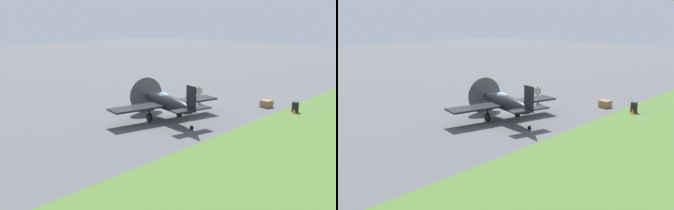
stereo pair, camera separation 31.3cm
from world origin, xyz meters
TOP-DOWN VIEW (x-y plane):
  - ground_plane at (0.00, 0.00)m, footprint 160.00×160.00m
  - grass_verge at (0.00, -11.52)m, footprint 120.00×11.00m
  - airplane_lead at (-2.36, -0.49)m, footprint 9.80×7.86m
  - ground_crew_chief at (4.47, 1.37)m, footprint 0.46×0.49m
  - fuel_drum at (7.15, -7.26)m, footprint 0.60×0.60m
  - supply_crate at (7.23, -4.43)m, footprint 1.07×1.07m
  - runway_marker_cone at (6.57, -7.42)m, footprint 0.36×0.36m

SIDE VIEW (x-z plane):
  - ground_plane at x=0.00m, z-range 0.00..0.00m
  - grass_verge at x=0.00m, z-range 0.00..0.01m
  - runway_marker_cone at x=6.57m, z-range 0.00..0.44m
  - supply_crate at x=7.23m, z-range 0.00..0.64m
  - fuel_drum at x=7.15m, z-range 0.00..0.90m
  - ground_crew_chief at x=4.47m, z-range 0.05..1.78m
  - airplane_lead at x=-2.36m, z-range -0.28..3.20m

